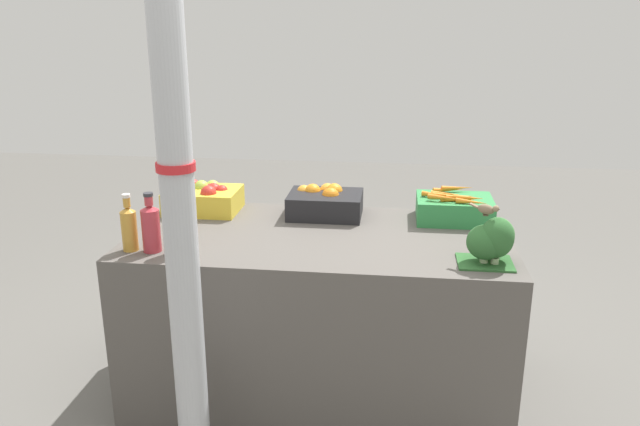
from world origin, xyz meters
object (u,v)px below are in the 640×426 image
(orange_crate, at_px, (325,202))
(carrot_crate, at_px, (454,208))
(juice_bottle_cloudy, at_px, (180,224))
(juice_bottle_amber, at_px, (129,227))
(juice_bottle_ruby, at_px, (151,227))
(apple_crate, at_px, (204,198))
(sparrow_bird, at_px, (487,209))
(support_pole, at_px, (178,199))
(broccoli_pile, at_px, (493,240))

(orange_crate, relative_size, carrot_crate, 1.00)
(orange_crate, bearing_deg, juice_bottle_cloudy, -132.44)
(juice_bottle_amber, relative_size, juice_bottle_ruby, 0.96)
(apple_crate, height_order, sparrow_bird, sparrow_bird)
(support_pole, bearing_deg, sparrow_bird, 22.17)
(juice_bottle_cloudy, relative_size, sparrow_bird, 2.64)
(broccoli_pile, bearing_deg, juice_bottle_amber, -178.79)
(juice_bottle_ruby, xyz_separation_m, juice_bottle_cloudy, (0.13, 0.00, 0.02))
(support_pole, height_order, broccoli_pile, support_pole)
(juice_bottle_ruby, bearing_deg, sparrow_bird, 1.67)
(carrot_crate, bearing_deg, apple_crate, 179.72)
(orange_crate, distance_m, sparrow_bird, 0.91)
(broccoli_pile, bearing_deg, juice_bottle_ruby, -178.71)
(sparrow_bird, bearing_deg, orange_crate, -179.20)
(juice_bottle_cloudy, bearing_deg, juice_bottle_amber, 180.00)
(juice_bottle_amber, bearing_deg, support_pole, -47.34)
(apple_crate, xyz_separation_m, orange_crate, (0.62, 0.00, -0.00))
(orange_crate, bearing_deg, juice_bottle_ruby, -138.42)
(juice_bottle_amber, distance_m, sparrow_bird, 1.47)
(juice_bottle_cloudy, bearing_deg, support_pole, -69.42)
(carrot_crate, xyz_separation_m, juice_bottle_amber, (-1.39, -0.58, 0.04))
(support_pole, bearing_deg, juice_bottle_cloudy, 110.58)
(juice_bottle_ruby, bearing_deg, orange_crate, 41.58)
(orange_crate, xyz_separation_m, carrot_crate, (0.63, -0.01, -0.00))
(sparrow_bird, bearing_deg, juice_bottle_amber, -139.68)
(juice_bottle_cloudy, bearing_deg, sparrow_bird, 1.83)
(apple_crate, relative_size, sparrow_bird, 3.19)
(apple_crate, distance_m, broccoli_pile, 1.46)
(support_pole, xyz_separation_m, juice_bottle_cloudy, (-0.15, 0.41, -0.23))
(broccoli_pile, height_order, juice_bottle_cloudy, juice_bottle_cloudy)
(orange_crate, height_order, carrot_crate, orange_crate)
(support_pole, relative_size, juice_bottle_amber, 9.31)
(broccoli_pile, bearing_deg, sparrow_bird, 164.29)
(apple_crate, xyz_separation_m, sparrow_bird, (1.32, -0.55, 0.16))
(support_pole, height_order, apple_crate, support_pole)
(carrot_crate, xyz_separation_m, juice_bottle_cloudy, (-1.17, -0.58, 0.06))
(apple_crate, height_order, orange_crate, apple_crate)
(orange_crate, height_order, juice_bottle_amber, juice_bottle_amber)
(carrot_crate, relative_size, sparrow_bird, 3.19)
(carrot_crate, bearing_deg, broccoli_pile, -79.24)
(sparrow_bird, bearing_deg, juice_bottle_ruby, -139.57)
(carrot_crate, distance_m, juice_bottle_amber, 1.51)
(support_pole, distance_m, juice_bottle_amber, 0.61)
(carrot_crate, distance_m, juice_bottle_cloudy, 1.31)
(broccoli_pile, relative_size, juice_bottle_amber, 0.90)
(juice_bottle_ruby, height_order, juice_bottle_cloudy, juice_bottle_cloudy)
(support_pole, xyz_separation_m, broccoli_pile, (1.12, 0.44, -0.25))
(carrot_crate, bearing_deg, juice_bottle_ruby, -155.90)
(broccoli_pile, bearing_deg, apple_crate, 157.71)
(apple_crate, height_order, carrot_crate, apple_crate)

